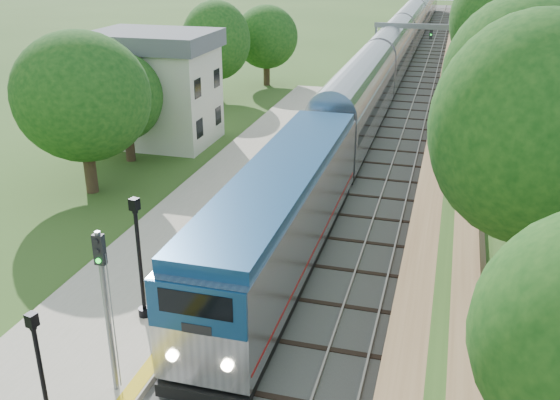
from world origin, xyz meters
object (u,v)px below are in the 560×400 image
(lamppost_far, at_px, (140,265))
(signal_farside, at_px, (439,142))
(lamppost_mid, at_px, (44,386))
(signal_gantry, at_px, (415,38))
(signal_platform, at_px, (105,296))
(train, at_px, (400,43))
(station_building, at_px, (156,87))

(lamppost_far, height_order, signal_farside, signal_farside)
(lamppost_mid, relative_size, signal_farside, 0.75)
(signal_gantry, height_order, signal_platform, signal_gantry)
(signal_gantry, xyz_separation_m, signal_farside, (3.73, -31.53, -1.21))
(signal_gantry, xyz_separation_m, lamppost_far, (-6.45, -47.10, -2.25))
(lamppost_far, bearing_deg, train, 86.17)
(lamppost_far, distance_m, signal_platform, 4.45)
(train, distance_m, lamppost_far, 59.47)
(signal_gantry, height_order, signal_farside, signal_gantry)
(station_building, relative_size, signal_farside, 1.50)
(lamppost_mid, height_order, signal_platform, signal_platform)
(lamppost_mid, bearing_deg, signal_platform, 75.35)
(signal_gantry, distance_m, lamppost_far, 47.59)
(signal_platform, bearing_deg, signal_gantry, 84.01)
(signal_gantry, xyz_separation_m, train, (-2.47, 12.24, -2.41))
(lamppost_mid, bearing_deg, signal_gantry, 83.60)
(signal_platform, bearing_deg, station_building, 112.93)
(lamppost_far, xyz_separation_m, signal_farside, (10.17, 15.57, 1.04))
(train, xyz_separation_m, signal_platform, (-2.90, -63.46, 1.43))
(lamppost_far, bearing_deg, signal_gantry, 82.21)
(train, relative_size, signal_platform, 22.93)
(train, relative_size, signal_farside, 22.56)
(lamppost_mid, xyz_separation_m, signal_farside, (9.76, 22.21, 1.32))
(station_building, bearing_deg, signal_gantry, 56.62)
(train, distance_m, lamppost_mid, 66.07)
(station_building, relative_size, lamppost_mid, 2.01)
(lamppost_mid, relative_size, signal_platform, 0.76)
(signal_gantry, bearing_deg, signal_platform, -95.99)
(signal_gantry, height_order, lamppost_far, signal_gantry)
(signal_gantry, distance_m, signal_farside, 31.77)
(train, distance_m, signal_farside, 44.22)
(lamppost_far, relative_size, signal_farside, 0.86)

